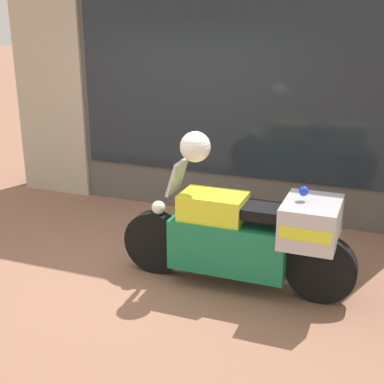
# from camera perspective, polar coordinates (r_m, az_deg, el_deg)

# --- Properties ---
(ground_plane) EXTENTS (60.00, 60.00, 0.00)m
(ground_plane) POSITION_cam_1_polar(r_m,az_deg,el_deg) (5.80, -5.54, -7.73)
(ground_plane) COLOR #8E604C
(shop_building) EXTENTS (5.60, 0.55, 3.87)m
(shop_building) POSITION_cam_1_polar(r_m,az_deg,el_deg) (7.22, -2.09, 13.73)
(shop_building) COLOR #56514C
(shop_building) RESTS_ON ground
(window_display) EXTENTS (4.06, 0.30, 1.96)m
(window_display) POSITION_cam_1_polar(r_m,az_deg,el_deg) (7.23, 4.84, 1.76)
(window_display) COLOR slate
(window_display) RESTS_ON ground
(paramedic_motorcycle) EXTENTS (2.33, 0.66, 1.22)m
(paramedic_motorcycle) POSITION_cam_1_polar(r_m,az_deg,el_deg) (5.12, 6.00, -4.60)
(paramedic_motorcycle) COLOR black
(paramedic_motorcycle) RESTS_ON ground
(white_helmet) EXTENTS (0.29, 0.29, 0.29)m
(white_helmet) POSITION_cam_1_polar(r_m,az_deg,el_deg) (5.02, 0.35, 4.85)
(white_helmet) COLOR white
(white_helmet) RESTS_ON paramedic_motorcycle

